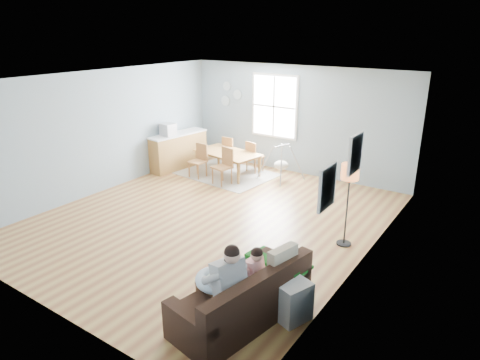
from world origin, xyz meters
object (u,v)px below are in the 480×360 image
Objects in this scene: monitor at (168,130)px; floor_lamp at (350,179)px; chair_se at (224,164)px; counter at (178,150)px; baby_swing at (281,164)px; sofa at (245,302)px; dining_table at (227,163)px; toddler at (251,268)px; chair_nw at (230,150)px; storage_cube at (289,298)px; chair_ne at (253,155)px; father at (222,280)px; chair_sw at (199,159)px.

floor_lamp is at bearing -13.91° from monitor.
floor_lamp is 3.82m from chair_se.
baby_swing is (2.72, 0.71, -0.09)m from counter.
baby_swing is at bearing 46.66° from chair_se.
sofa reaches higher than dining_table.
chair_nw is (-3.89, 4.97, -0.20)m from toddler.
chair_nw reaches higher than storage_cube.
sofa is at bearing -65.79° from baby_swing.
dining_table is 1.73m from monitor.
baby_swing is at bearing -6.10° from chair_ne.
father reaches higher than toddler.
father reaches higher than baby_swing.
chair_se is at bearing 129.05° from sofa.
storage_cube is at bearing 42.28° from sofa.
baby_swing reaches higher than sofa.
father is at bearing -47.84° from chair_sw.
chair_ne is 0.47× the size of counter.
chair_sw reaches higher than chair_ne.
dining_table is 1.43m from counter.
baby_swing is at bearing -5.88° from chair_nw.
sofa is at bearing -79.60° from toddler.
storage_cube is 1.64× the size of monitor.
father is 5.78m from chair_sw.
chair_se is at bearing -49.30° from dining_table.
baby_swing is (-2.67, 4.60, 0.13)m from storage_cube.
dining_table is at bearing -162.08° from baby_swing.
chair_ne is 0.88m from baby_swing.
toddler reaches higher than baby_swing.
father reaches higher than chair_nw.
storage_cube is 0.34× the size of counter.
floor_lamp reaches higher than baby_swing.
sofa is 5.97m from chair_ne.
floor_lamp is 1.36× the size of baby_swing.
chair_sw is 2.04m from baby_swing.
chair_se reaches higher than dining_table.
chair_sw is at bearing -131.40° from chair_ne.
chair_sw is at bearing 174.72° from chair_se.
storage_cube is (0.13, -2.27, -0.94)m from floor_lamp.
monitor is at bearing 179.86° from chair_se.
sofa is at bearing -38.47° from monitor.
father is 0.95m from storage_cube.
chair_ne is (0.46, 0.52, 0.16)m from dining_table.
floor_lamp is at bearing 83.52° from sofa.
baby_swing is at bearing 111.66° from father.
chair_sw is (-4.04, 4.04, 0.19)m from sofa.
chair_se is at bearing -0.14° from monitor.
sofa is 0.48m from father.
chair_ne is at bearing 121.54° from sofa.
baby_swing is (1.33, 0.43, 0.10)m from dining_table.
dining_table is at bearing 121.19° from chair_se.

